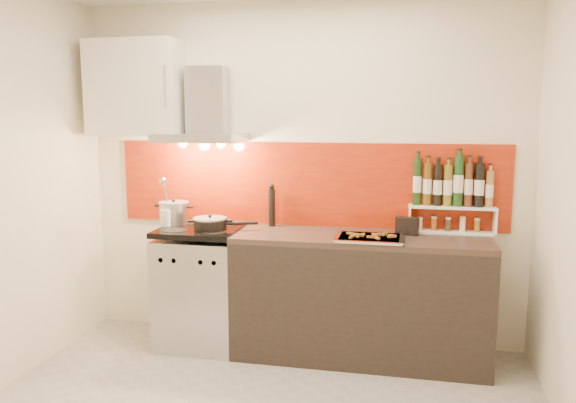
% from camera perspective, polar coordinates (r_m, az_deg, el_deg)
% --- Properties ---
extents(back_wall, '(3.40, 0.02, 2.60)m').
position_cam_1_polar(back_wall, '(4.32, 1.23, 2.84)').
color(back_wall, silver).
rests_on(back_wall, ground).
extents(backsplash, '(3.00, 0.02, 0.64)m').
position_cam_1_polar(backsplash, '(4.31, 1.85, 1.75)').
color(backsplash, maroon).
rests_on(backsplash, back_wall).
extents(range_stove, '(0.60, 0.60, 0.91)m').
position_cam_1_polar(range_stove, '(4.39, -8.68, -8.63)').
color(range_stove, '#B7B7BA').
rests_on(range_stove, ground).
extents(counter, '(1.80, 0.60, 0.90)m').
position_cam_1_polar(counter, '(4.14, 7.32, -9.54)').
color(counter, black).
rests_on(counter, ground).
extents(range_hood, '(0.62, 0.50, 0.61)m').
position_cam_1_polar(range_hood, '(4.33, -8.41, 8.63)').
color(range_hood, '#B7B7BA').
rests_on(range_hood, back_wall).
extents(upper_cabinet, '(0.70, 0.35, 0.72)m').
position_cam_1_polar(upper_cabinet, '(4.54, -15.17, 11.04)').
color(upper_cabinet, silver).
rests_on(upper_cabinet, back_wall).
extents(stock_pot, '(0.23, 0.23, 0.20)m').
position_cam_1_polar(stock_pot, '(4.45, -11.51, -1.11)').
color(stock_pot, '#B7B7BA').
rests_on(stock_pot, range_stove).
extents(saute_pan, '(0.47, 0.25, 0.11)m').
position_cam_1_polar(saute_pan, '(4.18, -7.81, -2.23)').
color(saute_pan, black).
rests_on(saute_pan, range_stove).
extents(utensil_jar, '(0.08, 0.12, 0.39)m').
position_cam_1_polar(utensil_jar, '(4.35, -12.34, -1.08)').
color(utensil_jar, silver).
rests_on(utensil_jar, range_stove).
extents(pepper_mill, '(0.05, 0.05, 0.33)m').
position_cam_1_polar(pepper_mill, '(4.30, -1.65, -0.42)').
color(pepper_mill, black).
rests_on(pepper_mill, counter).
extents(step_shelf, '(0.61, 0.17, 0.56)m').
position_cam_1_polar(step_shelf, '(4.20, 16.33, 0.55)').
color(step_shelf, white).
rests_on(step_shelf, counter).
extents(caddy_box, '(0.17, 0.11, 0.13)m').
position_cam_1_polar(caddy_box, '(4.09, 12.00, -2.48)').
color(caddy_box, black).
rests_on(caddy_box, counter).
extents(baking_tray, '(0.46, 0.36, 0.03)m').
position_cam_1_polar(baking_tray, '(3.88, 8.28, -3.64)').
color(baking_tray, silver).
rests_on(baking_tray, counter).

